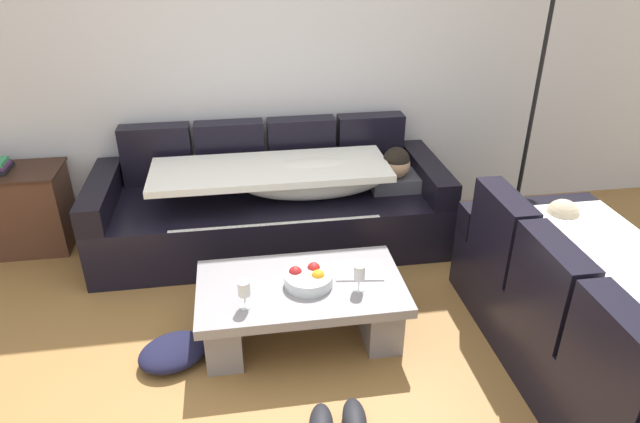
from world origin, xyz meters
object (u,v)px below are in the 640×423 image
at_px(side_cabinet, 18,210).
at_px(couch_along_wall, 278,205).
at_px(open_magazine, 358,270).
at_px(crumpled_garment, 173,352).
at_px(wine_glass_near_right, 359,273).
at_px(fruit_bowl, 309,278).
at_px(coffee_table, 301,303).
at_px(wine_glass_near_left, 244,290).
at_px(couch_near_window, 599,324).
at_px(pair_of_shoes, 338,422).
at_px(floor_lamp, 532,94).

bearing_deg(side_cabinet, couch_along_wall, -6.61).
distance_m(open_magazine, crumpled_garment, 1.17).
relative_size(couch_along_wall, wine_glass_near_right, 15.63).
bearing_deg(crumpled_garment, fruit_bowl, 6.94).
bearing_deg(coffee_table, wine_glass_near_right, -18.92).
bearing_deg(wine_glass_near_left, wine_glass_near_right, 5.34).
bearing_deg(open_magazine, wine_glass_near_left, -152.90).
relative_size(fruit_bowl, side_cabinet, 0.39).
height_order(couch_near_window, fruit_bowl, couch_near_window).
height_order(couch_near_window, crumpled_garment, couch_near_window).
bearing_deg(fruit_bowl, coffee_table, 171.88).
xyz_separation_m(wine_glass_near_left, wine_glass_near_right, (0.65, 0.06, 0.00)).
bearing_deg(side_cabinet, pair_of_shoes, -45.50).
distance_m(couch_near_window, coffee_table, 1.64).
bearing_deg(open_magazine, wine_glass_near_right, -94.78).
bearing_deg(open_magazine, couch_along_wall, 117.88).
height_order(couch_near_window, floor_lamp, floor_lamp).
height_order(couch_near_window, side_cabinet, couch_near_window).
xyz_separation_m(fruit_bowl, wine_glass_near_left, (-0.37, -0.16, 0.08)).
distance_m(wine_glass_near_right, open_magazine, 0.22).
distance_m(coffee_table, wine_glass_near_left, 0.45).
bearing_deg(fruit_bowl, pair_of_shoes, -86.65).
bearing_deg(wine_glass_near_right, side_cabinet, 147.29).
xyz_separation_m(floor_lamp, crumpled_garment, (-2.62, -1.19, -1.06)).
bearing_deg(floor_lamp, crumpled_garment, -155.59).
bearing_deg(wine_glass_near_right, floor_lamp, 37.70).
xyz_separation_m(open_magazine, crumpled_garment, (-1.11, -0.18, -0.33)).
height_order(wine_glass_near_right, pair_of_shoes, wine_glass_near_right).
distance_m(wine_glass_near_right, floor_lamp, 2.05).
xyz_separation_m(couch_near_window, fruit_bowl, (-1.49, 0.55, 0.08)).
bearing_deg(coffee_table, wine_glass_near_left, -152.49).
distance_m(coffee_table, side_cabinet, 2.39).
bearing_deg(crumpled_garment, pair_of_shoes, -36.73).
distance_m(coffee_table, wine_glass_near_right, 0.42).
bearing_deg(floor_lamp, fruit_bowl, -149.03).
relative_size(couch_along_wall, open_magazine, 9.27).
bearing_deg(couch_near_window, side_cabinet, 61.35).
distance_m(couch_along_wall, pair_of_shoes, 1.89).
bearing_deg(wine_glass_near_right, fruit_bowl, 159.36).
bearing_deg(crumpled_garment, side_cabinet, 129.66).
xyz_separation_m(open_magazine, side_cabinet, (-2.32, 1.28, -0.06)).
xyz_separation_m(fruit_bowl, side_cabinet, (-2.01, 1.36, -0.10)).
relative_size(wine_glass_near_right, floor_lamp, 0.09).
xyz_separation_m(fruit_bowl, wine_glass_near_right, (0.27, -0.10, 0.08)).
relative_size(wine_glass_near_left, open_magazine, 0.59).
bearing_deg(couch_along_wall, floor_lamp, -1.54).
bearing_deg(side_cabinet, crumpled_garment, -50.34).
bearing_deg(coffee_table, floor_lamp, 30.18).
bearing_deg(fruit_bowl, couch_near_window, -20.21).
bearing_deg(couch_along_wall, couch_near_window, -47.03).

